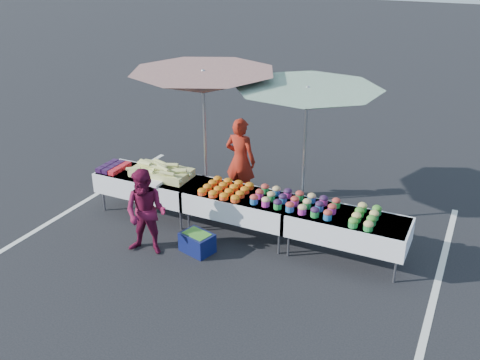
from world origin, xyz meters
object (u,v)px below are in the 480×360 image
at_px(vendor, 240,160).
at_px(customer, 146,213).
at_px(table_left, 149,183).
at_px(table_center, 240,203).
at_px(umbrella_right, 307,100).
at_px(table_right, 347,226).
at_px(umbrella_left, 203,83).
at_px(storage_bin, 197,242).

relative_size(vendor, customer, 1.16).
relative_size(table_left, table_center, 1.00).
bearing_deg(customer, umbrella_right, 35.30).
bearing_deg(table_right, umbrella_left, 166.97).
bearing_deg(customer, umbrella_left, 77.10).
height_order(table_right, umbrella_right, umbrella_right).
height_order(table_center, customer, customer).
xyz_separation_m(table_center, umbrella_right, (0.80, 0.80, 1.64)).
height_order(customer, umbrella_left, umbrella_left).
xyz_separation_m(umbrella_left, umbrella_right, (1.80, 0.15, -0.11)).
height_order(table_left, umbrella_left, umbrella_left).
bearing_deg(umbrella_right, table_left, -162.90).
relative_size(table_right, umbrella_right, 0.63).
distance_m(table_left, vendor, 1.72).
height_order(customer, umbrella_right, umbrella_right).
bearing_deg(customer, table_right, 10.86).
relative_size(table_center, table_right, 1.00).
bearing_deg(umbrella_left, umbrella_right, 4.82).
distance_m(table_right, umbrella_left, 3.36).
bearing_deg(vendor, umbrella_right, 166.56).
distance_m(table_left, table_right, 3.60).
height_order(table_left, customer, customer).
xyz_separation_m(table_right, customer, (-2.86, -1.14, 0.12)).
xyz_separation_m(vendor, customer, (-0.51, -2.31, -0.11)).
relative_size(umbrella_left, umbrella_right, 0.87).
height_order(table_right, customer, customer).
distance_m(table_center, customer, 1.56).
distance_m(customer, storage_bin, 0.94).
bearing_deg(table_left, vendor, 43.17).
height_order(umbrella_left, umbrella_right, umbrella_left).
xyz_separation_m(table_center, table_right, (1.80, 0.00, 0.00)).
bearing_deg(storage_bin, table_left, 166.13).
height_order(vendor, umbrella_left, umbrella_left).
relative_size(table_right, customer, 1.32).
height_order(table_center, vendor, vendor).
bearing_deg(umbrella_left, table_left, -140.98).
xyz_separation_m(table_right, storage_bin, (-2.17, -0.79, -0.41)).
height_order(table_left, table_right, same).
bearing_deg(umbrella_right, customer, -133.87).
height_order(vendor, customer, vendor).
distance_m(table_left, umbrella_right, 3.18).
relative_size(customer, umbrella_left, 0.55).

